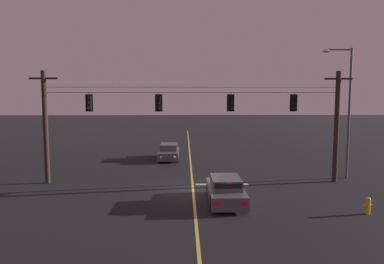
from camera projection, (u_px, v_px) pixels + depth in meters
The scene contains 12 objects.
ground_plane at pixel (193, 191), 20.85m from camera, with size 180.00×180.00×0.00m, color black.
lane_centre_stripe at pixel (191, 165), 28.89m from camera, with size 0.14×60.00×0.01m, color #D1C64C.
stop_bar_paint at pixel (222, 184), 22.36m from camera, with size 3.40×0.36×0.01m, color silver.
signal_span_assembly at pixel (192, 125), 22.54m from camera, with size 20.77×0.32×7.29m.
traffic_light_leftmost at pixel (88, 103), 22.24m from camera, with size 0.48×0.41×1.22m.
traffic_light_left_inner at pixel (159, 103), 22.34m from camera, with size 0.48×0.41×1.22m.
traffic_light_centre at pixel (231, 103), 22.43m from camera, with size 0.48×0.41×1.22m.
traffic_light_right_inner at pixel (294, 103), 22.52m from camera, with size 0.48×0.41×1.22m.
car_waiting_near_lane at pixel (226, 191), 18.45m from camera, with size 1.80×4.33×1.39m.
car_oncoming_lead at pixel (169, 152), 31.41m from camera, with size 1.80×4.42×1.39m.
street_lamp_corner at pixel (345, 102), 23.61m from camera, with size 2.11×0.30×8.90m.
fire_hydrant at pixel (368, 205), 16.60m from camera, with size 0.44×0.22×0.84m.
Camera 1 is at (-0.50, -20.39, 5.59)m, focal length 32.44 mm.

